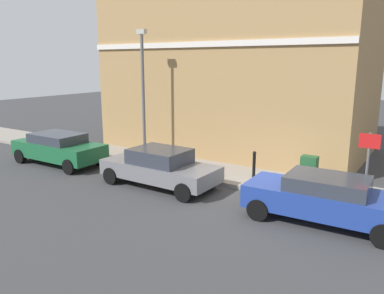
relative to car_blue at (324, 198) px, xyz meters
name	(u,v)px	position (x,y,z in m)	size (l,w,h in m)	color
ground	(261,202)	(0.60, 2.12, -0.74)	(80.00, 80.00, 0.00)	#38383A
sidewalk	(155,161)	(2.54, 8.12, -0.67)	(2.52, 30.00, 0.15)	gray
corner_building	(240,69)	(7.52, 6.40, 3.38)	(7.55, 12.56, 8.25)	#9E7A4C
car_blue	(324,198)	(0.00, 0.00, 0.00)	(1.94, 4.43, 1.39)	navy
car_grey	(160,167)	(0.08, 5.93, -0.01)	(1.97, 4.46, 1.41)	slate
car_green	(59,148)	(0.08, 11.62, 0.01)	(1.92, 4.42, 1.40)	#195933
utility_cabinet	(309,173)	(2.41, 1.14, -0.06)	(0.46, 0.61, 1.15)	#1E4C28
bollard_near_cabinet	(254,163)	(2.51, 3.25, -0.04)	(0.14, 0.14, 1.04)	black
street_sign	(368,158)	(1.62, -0.81, 0.92)	(0.08, 0.60, 2.30)	#59595B
lamppost	(143,90)	(2.48, 8.65, 2.56)	(0.20, 0.44, 5.72)	#59595B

